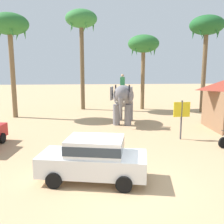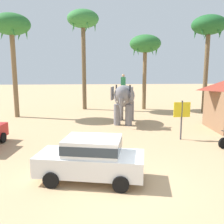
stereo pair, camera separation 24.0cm
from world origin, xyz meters
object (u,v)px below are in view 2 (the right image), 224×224
object	(u,v)px
car_sedan_foreground	(91,157)
signboard_yellow	(182,112)
elephant_with_mahout	(124,98)
palm_tree_left_of_road	(209,28)
palm_tree_near_hut	(145,46)
palm_tree_behind_elephant	(11,28)
palm_tree_far_back	(83,23)

from	to	relation	value
car_sedan_foreground	signboard_yellow	xyz separation A→B (m)	(5.38, 5.26, 0.76)
car_sedan_foreground	signboard_yellow	size ratio (longest dim) A/B	1.82
elephant_with_mahout	car_sedan_foreground	bearing A→B (deg)	-103.63
palm_tree_left_of_road	palm_tree_near_hut	bearing A→B (deg)	156.45
car_sedan_foreground	palm_tree_behind_elephant	distance (m)	16.44
signboard_yellow	palm_tree_near_hut	bearing A→B (deg)	89.98
elephant_with_mahout	palm_tree_behind_elephant	xyz separation A→B (m)	(-9.25, 3.29, 5.70)
car_sedan_foreground	signboard_yellow	bearing A→B (deg)	44.34
palm_tree_near_hut	signboard_yellow	xyz separation A→B (m)	(-0.00, -11.60, -4.90)
elephant_with_mahout	palm_tree_behind_elephant	bearing A→B (deg)	160.44
elephant_with_mahout	palm_tree_left_of_road	size ratio (longest dim) A/B	0.44
palm_tree_behind_elephant	palm_tree_left_of_road	xyz separation A→B (m)	(17.69, 1.12, 0.30)
car_sedan_foreground	elephant_with_mahout	size ratio (longest dim) A/B	1.09
elephant_with_mahout	signboard_yellow	distance (m)	5.64
palm_tree_far_back	palm_tree_near_hut	bearing A→B (deg)	-3.90
elephant_with_mahout	palm_tree_far_back	world-z (taller)	palm_tree_far_back
car_sedan_foreground	palm_tree_near_hut	bearing A→B (deg)	72.29
palm_tree_behind_elephant	signboard_yellow	size ratio (longest dim) A/B	3.70
car_sedan_foreground	palm_tree_far_back	bearing A→B (deg)	93.08
car_sedan_foreground	palm_tree_left_of_road	distance (m)	19.43
elephant_with_mahout	palm_tree_far_back	bearing A→B (deg)	115.00
palm_tree_far_back	signboard_yellow	distance (m)	15.35
elephant_with_mahout	palm_tree_left_of_road	xyz separation A→B (m)	(8.44, 4.40, 6.00)
car_sedan_foreground	palm_tree_far_back	world-z (taller)	palm_tree_far_back
elephant_with_mahout	palm_tree_near_hut	bearing A→B (deg)	66.58
palm_tree_behind_elephant	palm_tree_near_hut	size ratio (longest dim) A/B	1.15
palm_tree_far_back	palm_tree_left_of_road	bearing A→B (deg)	-13.46
elephant_with_mahout	signboard_yellow	world-z (taller)	elephant_with_mahout
palm_tree_near_hut	palm_tree_left_of_road	distance (m)	6.16
palm_tree_near_hut	palm_tree_left_of_road	world-z (taller)	palm_tree_left_of_road
signboard_yellow	elephant_with_mahout	bearing A→B (deg)	121.48
palm_tree_behind_elephant	palm_tree_left_of_road	distance (m)	17.73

